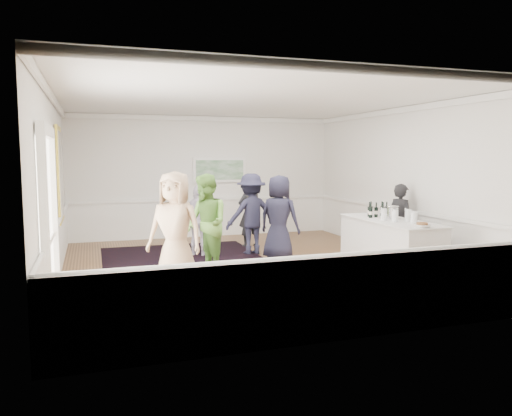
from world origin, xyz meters
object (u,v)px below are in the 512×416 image
object	(u,v)px
guest_dark_a	(251,214)
guest_dark_b	(250,213)
guest_navy	(279,218)
bartender	(401,222)
guest_tan	(175,230)
guest_green	(206,224)
ice_bucket	(392,213)
guest_lilac	(199,220)
nut_bowl	(422,225)
serving_table	(390,245)

from	to	relation	value
guest_dark_a	guest_dark_b	xyz separation A→B (m)	(0.23, 0.84, -0.09)
guest_dark_a	guest_navy	size ratio (longest dim) A/B	1.01
bartender	guest_tan	distance (m)	4.87
guest_green	ice_bucket	distance (m)	3.53
guest_green	ice_bucket	size ratio (longest dim) A/B	7.07
guest_navy	guest_tan	bearing A→B (deg)	76.94
guest_dark_a	guest_dark_b	world-z (taller)	guest_dark_a
guest_tan	guest_dark_a	xyz separation A→B (m)	(2.04, 2.29, -0.07)
guest_lilac	ice_bucket	world-z (taller)	guest_lilac
guest_dark_a	guest_navy	world-z (taller)	guest_dark_a
guest_tan	ice_bucket	distance (m)	4.16
guest_lilac	ice_bucket	bearing A→B (deg)	178.12
guest_green	ice_bucket	xyz separation A→B (m)	(3.47, -0.68, 0.16)
bartender	guest_dark_a	xyz separation A→B (m)	(-2.77, 1.54, 0.09)
nut_bowl	guest_navy	bearing A→B (deg)	121.76
guest_navy	ice_bucket	size ratio (longest dim) A/B	6.79
serving_table	guest_dark_a	bearing A→B (deg)	130.50
serving_table	guest_tan	bearing A→B (deg)	179.24
bartender	guest_tan	size ratio (longest dim) A/B	0.83
guest_green	nut_bowl	distance (m)	3.77
serving_table	bartender	xyz separation A→B (m)	(0.77, 0.80, 0.31)
guest_green	guest_navy	size ratio (longest dim) A/B	1.04
bartender	guest_dark_a	distance (m)	3.17
guest_tan	bartender	bearing A→B (deg)	42.17
guest_green	bartender	bearing A→B (deg)	78.48
serving_table	bartender	world-z (taller)	bartender
serving_table	guest_green	xyz separation A→B (m)	(-3.35, 0.83, 0.44)
guest_dark_a	guest_navy	bearing A→B (deg)	109.19
guest_tan	guest_green	world-z (taller)	guest_tan
guest_green	guest_dark_a	world-z (taller)	guest_green
bartender	serving_table	bearing A→B (deg)	118.94
guest_dark_b	nut_bowl	size ratio (longest dim) A/B	5.82
guest_tan	guest_navy	distance (m)	2.83
guest_tan	guest_navy	size ratio (longest dim) A/B	1.08
serving_table	guest_navy	xyz separation A→B (m)	(-1.64, 1.56, 0.40)
guest_navy	guest_dark_b	bearing A→B (deg)	-40.97
bartender	guest_green	size ratio (longest dim) A/B	0.86
serving_table	guest_green	size ratio (longest dim) A/B	1.29
serving_table	guest_navy	world-z (taller)	guest_navy
guest_green	guest_dark_a	bearing A→B (deg)	127.04
guest_tan	guest_dark_b	size ratio (longest dim) A/B	1.19
serving_table	ice_bucket	distance (m)	0.62
serving_table	guest_dark_b	bearing A→B (deg)	119.02
guest_dark_a	guest_green	bearing A→B (deg)	43.00
guest_tan	guest_dark_a	distance (m)	3.07
guest_dark_a	ice_bucket	bearing A→B (deg)	128.75
guest_tan	guest_navy	world-z (taller)	guest_tan
guest_dark_a	nut_bowl	xyz separation A→B (m)	(1.94, -3.35, 0.11)
bartender	guest_navy	xyz separation A→B (m)	(-2.42, 0.76, 0.09)
guest_navy	nut_bowl	size ratio (longest dim) A/B	6.41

